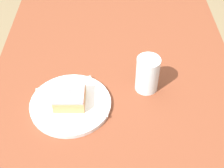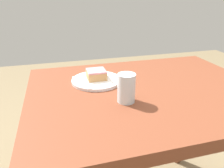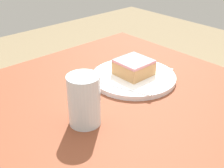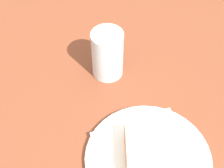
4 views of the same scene
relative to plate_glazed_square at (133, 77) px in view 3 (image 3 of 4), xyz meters
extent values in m
cube|color=brown|center=(0.20, -0.13, -0.03)|extent=(1.02, 0.76, 0.05)
cylinder|color=brown|center=(-0.22, 0.16, -0.42)|extent=(0.06, 0.06, 0.73)
cylinder|color=white|center=(0.00, 0.00, 0.00)|extent=(0.23, 0.23, 0.01)
cube|color=white|center=(0.00, 0.00, 0.01)|extent=(0.21, 0.21, 0.00)
cube|color=tan|center=(0.00, 0.00, 0.03)|extent=(0.08, 0.08, 0.03)
cube|color=pink|center=(0.00, 0.00, 0.05)|extent=(0.08, 0.08, 0.01)
cylinder|color=tan|center=(0.00, 0.00, 0.05)|extent=(0.02, 0.02, 0.00)
cylinder|color=silver|center=(0.07, -0.22, 0.05)|extent=(0.07, 0.07, 0.11)
camera|label=1|loc=(-0.58, -0.11, 0.67)|focal=50.35mm
camera|label=2|loc=(-0.17, -0.90, 0.38)|focal=34.16mm
camera|label=3|loc=(0.49, -0.53, 0.37)|focal=47.50mm
camera|label=4|loc=(0.07, 0.29, 0.57)|focal=54.95mm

